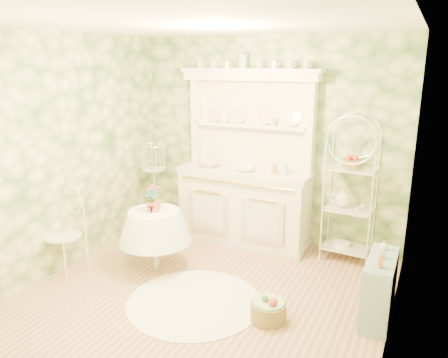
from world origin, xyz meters
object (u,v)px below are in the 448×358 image
at_px(bakers_rack, 351,186).
at_px(cafe_chair, 63,232).
at_px(side_shelf, 379,290).
at_px(birdcage_stand, 154,180).
at_px(floor_basket, 268,310).
at_px(kitchen_dresser, 245,159).
at_px(round_table, 155,243).

height_order(bakers_rack, cafe_chair, bakers_rack).
height_order(side_shelf, birdcage_stand, birdcage_stand).
height_order(side_shelf, floor_basket, side_shelf).
relative_size(bakers_rack, birdcage_stand, 1.24).
relative_size(kitchen_dresser, floor_basket, 6.84).
xyz_separation_m(side_shelf, floor_basket, (-0.92, -0.50, -0.18)).
height_order(cafe_chair, floor_basket, cafe_chair).
xyz_separation_m(side_shelf, birdcage_stand, (-3.20, 0.97, 0.46)).
relative_size(round_table, floor_basket, 1.91).
bearing_deg(birdcage_stand, floor_basket, -32.78).
distance_m(bakers_rack, floor_basket, 1.92).
height_order(bakers_rack, floor_basket, bakers_rack).
bearing_deg(floor_basket, round_table, 164.29).
distance_m(birdcage_stand, floor_basket, 2.79).
distance_m(bakers_rack, birdcage_stand, 2.69).
xyz_separation_m(bakers_rack, cafe_chair, (-2.83, -1.80, -0.43)).
height_order(bakers_rack, round_table, bakers_rack).
bearing_deg(birdcage_stand, round_table, -55.53).
distance_m(cafe_chair, birdcage_stand, 1.61).
relative_size(bakers_rack, floor_basket, 5.59).
relative_size(birdcage_stand, floor_basket, 4.50).
height_order(round_table, cafe_chair, cafe_chair).
distance_m(side_shelf, floor_basket, 1.06).
bearing_deg(bakers_rack, kitchen_dresser, -172.73).
bearing_deg(side_shelf, bakers_rack, 111.57).
relative_size(kitchen_dresser, birdcage_stand, 1.52).
relative_size(cafe_chair, birdcage_stand, 0.67).
xyz_separation_m(kitchen_dresser, birdcage_stand, (-1.32, -0.16, -0.39)).
distance_m(kitchen_dresser, round_table, 1.57).
xyz_separation_m(kitchen_dresser, side_shelf, (1.88, -1.13, -0.86)).
bearing_deg(floor_basket, birdcage_stand, 147.22).
bearing_deg(round_table, cafe_chair, -147.16).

